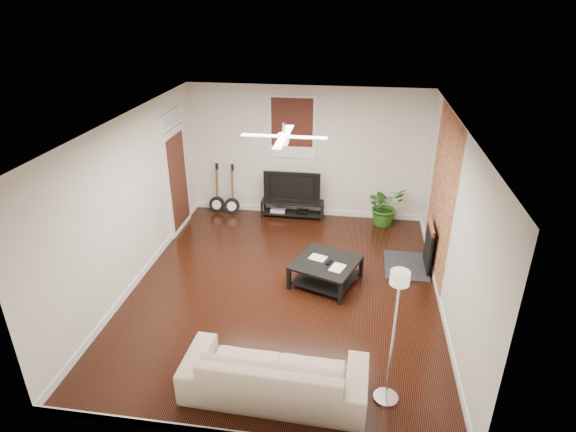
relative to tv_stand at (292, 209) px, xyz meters
name	(u,v)px	position (x,y,z in m)	size (l,w,h in m)	color
room	(284,212)	(0.26, -2.78, 1.21)	(5.01, 6.01, 2.81)	black
brick_accent	(441,197)	(2.75, -1.78, 1.21)	(0.02, 2.20, 2.80)	brown
fireplace	(417,245)	(2.46, -1.78, 0.27)	(0.80, 1.10, 0.92)	black
window_back	(292,127)	(-0.04, 0.19, 1.76)	(1.00, 0.06, 1.30)	black
door_left	(177,172)	(-2.20, -0.88, 1.06)	(0.08, 1.00, 2.50)	white
tv_stand	(292,209)	(0.00, 0.00, 0.00)	(1.35, 0.36, 0.38)	black
tv	(293,186)	(0.00, 0.02, 0.54)	(1.21, 0.16, 0.69)	black
coffee_table	(326,272)	(0.92, -2.49, 0.02)	(0.98, 0.98, 0.41)	black
sofa	(275,372)	(0.50, -5.04, 0.14)	(2.23, 0.87, 0.65)	#BFAE8F
floor_lamp	(393,339)	(1.85, -4.94, 0.72)	(0.30, 0.30, 1.82)	white
potted_plant	(385,206)	(1.96, -0.07, 0.24)	(0.77, 0.66, 0.85)	#28601B
guitar_left	(216,189)	(-1.69, -0.03, 0.37)	(0.35, 0.24, 1.12)	black
guitar_right	(231,191)	(-1.34, -0.06, 0.37)	(0.35, 0.24, 1.12)	black
ceiling_fan	(284,136)	(0.26, -2.78, 2.41)	(1.24, 1.24, 0.32)	white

